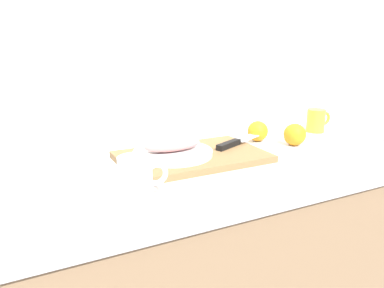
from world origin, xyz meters
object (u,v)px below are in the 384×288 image
Objects in this scene: coffee_mug_2 at (316,120)px; fish_fillet at (173,145)px; white_plate at (173,153)px; chef_knife at (238,141)px; cutting_board at (192,157)px; coffee_mug_0 at (137,179)px; orange_0 at (258,131)px.

fish_fillet is at bearing -172.25° from coffee_mug_2.
coffee_mug_2 is (0.66, 0.09, -0.01)m from fish_fillet.
chef_knife is at bearing 4.35° from white_plate.
cutting_board is 3.73× the size of coffee_mug_0.
fish_fillet is at bearing -168.01° from orange_0.
fish_fillet reaches higher than chef_knife.
chef_knife is at bearing 8.80° from cutting_board.
white_plate is 2.14× the size of coffee_mug_2.
coffee_mug_2 is at bearing 7.75° from fish_fillet.
white_plate is at bearing -172.25° from coffee_mug_2.
chef_knife reaches higher than white_plate.
coffee_mug_0 reaches higher than chef_knife.
fish_fillet is at bearing 0.00° from white_plate.
coffee_mug_2 is 1.51× the size of orange_0.
orange_0 is (0.31, 0.09, 0.03)m from cutting_board.
white_plate reaches higher than cutting_board.
cutting_board is 0.19m from chef_knife.
cutting_board is 0.06m from white_plate.
coffee_mug_2 is (0.85, 0.31, -0.01)m from coffee_mug_0.
chef_knife is 0.49m from coffee_mug_0.
orange_0 is (0.37, 0.08, -0.02)m from fish_fillet.
cutting_board is 5.94× the size of orange_0.
coffee_mug_2 is 0.29m from orange_0.
coffee_mug_0 is at bearing -159.67° from coffee_mug_2.
coffee_mug_2 is (0.60, 0.10, 0.04)m from cutting_board.
coffee_mug_0 is 1.59× the size of orange_0.
coffee_mug_0 is (-0.19, -0.22, 0.03)m from white_plate.
white_plate is at bearing -168.01° from orange_0.
orange_0 is (0.56, 0.30, -0.02)m from coffee_mug_0.
coffee_mug_0 is 0.91m from coffee_mug_2.
white_plate is 2.03× the size of coffee_mug_0.
orange_0 is at bearing 15.91° from cutting_board.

